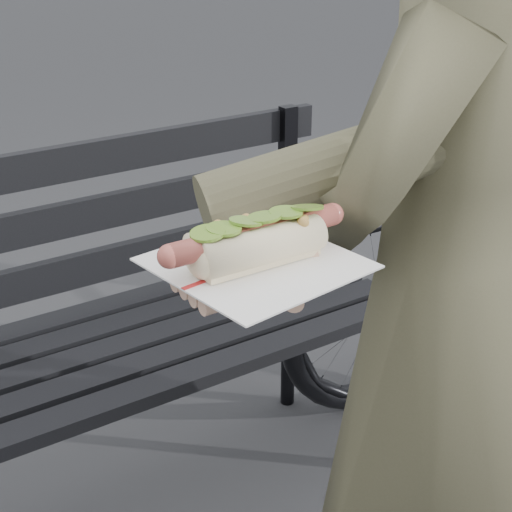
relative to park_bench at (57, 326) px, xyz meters
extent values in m
cylinder|color=black|center=(0.68, -0.24, -0.30)|extent=(0.04, 0.04, 0.45)
cylinder|color=black|center=(0.68, 0.10, -0.30)|extent=(0.04, 0.04, 0.45)
cube|color=black|center=(0.01, -0.25, -0.06)|extent=(1.50, 0.07, 0.03)
cube|color=black|center=(0.01, -0.16, -0.06)|extent=(1.50, 0.07, 0.03)
cube|color=black|center=(0.01, -0.07, -0.06)|extent=(1.50, 0.07, 0.03)
cube|color=black|center=(0.01, 0.02, -0.06)|extent=(1.50, 0.07, 0.03)
cube|color=black|center=(0.01, 0.11, -0.06)|extent=(1.50, 0.07, 0.03)
cube|color=black|center=(0.68, 0.12, 0.15)|extent=(0.04, 0.03, 0.42)
cube|color=black|center=(0.01, 0.14, 0.05)|extent=(1.50, 0.02, 0.08)
cube|color=black|center=(0.01, 0.14, 0.18)|extent=(1.50, 0.02, 0.08)
cube|color=black|center=(0.01, 0.14, 0.31)|extent=(1.50, 0.02, 0.08)
imported|color=brown|center=(0.37, -0.74, 0.28)|extent=(0.68, 0.54, 1.61)
cylinder|color=brown|center=(0.23, -0.74, 0.54)|extent=(0.51, 0.23, 0.19)
cylinder|color=#D8A384|center=(0.01, -0.82, 0.48)|extent=(0.09, 0.08, 0.07)
ellipsoid|color=#D8A384|center=(-0.03, -0.83, 0.47)|extent=(0.10, 0.11, 0.03)
cylinder|color=#D8A384|center=(-0.09, -0.86, 0.47)|extent=(0.06, 0.02, 0.02)
cylinder|color=#D8A384|center=(-0.09, -0.84, 0.47)|extent=(0.06, 0.02, 0.02)
cylinder|color=#D8A384|center=(-0.09, -0.82, 0.47)|extent=(0.06, 0.02, 0.02)
cylinder|color=#D8A384|center=(-0.09, -0.80, 0.47)|extent=(0.06, 0.02, 0.02)
cylinder|color=#D8A384|center=(-0.02, -0.89, 0.47)|extent=(0.04, 0.05, 0.02)
cube|color=white|center=(-0.03, -0.83, 0.49)|extent=(0.21, 0.21, 0.00)
cube|color=#B21E1E|center=(-0.03, -0.83, 0.49)|extent=(0.19, 0.03, 0.00)
cylinder|color=#B35145|center=(-0.03, -0.83, 0.52)|extent=(0.20, 0.02, 0.02)
sphere|color=#B35145|center=(-0.13, -0.83, 0.52)|extent=(0.02, 0.02, 0.02)
sphere|color=#B35145|center=(0.07, -0.83, 0.52)|extent=(0.03, 0.02, 0.02)
sphere|color=#9E6B2D|center=(-0.03, -0.81, 0.53)|extent=(0.01, 0.01, 0.01)
sphere|color=#9E6B2D|center=(-0.08, -0.83, 0.53)|extent=(0.01, 0.01, 0.01)
sphere|color=#9E6B2D|center=(-0.06, -0.82, 0.53)|extent=(0.01, 0.01, 0.01)
sphere|color=#9E6B2D|center=(-0.07, -0.82, 0.53)|extent=(0.01, 0.01, 0.01)
sphere|color=#9E6B2D|center=(-0.08, -0.83, 0.53)|extent=(0.01, 0.01, 0.01)
sphere|color=#9E6B2D|center=(-0.07, -0.82, 0.52)|extent=(0.01, 0.01, 0.01)
sphere|color=#9E6B2D|center=(0.02, -0.83, 0.53)|extent=(0.01, 0.01, 0.01)
sphere|color=#9E6B2D|center=(-0.06, -0.81, 0.53)|extent=(0.01, 0.01, 0.01)
sphere|color=#9E6B2D|center=(-0.04, -0.83, 0.53)|extent=(0.01, 0.01, 0.01)
sphere|color=#9E6B2D|center=(-0.02, -0.85, 0.53)|extent=(0.01, 0.01, 0.01)
sphere|color=#9E6B2D|center=(-0.04, -0.81, 0.53)|extent=(0.01, 0.01, 0.01)
sphere|color=#9E6B2D|center=(0.02, -0.82, 0.53)|extent=(0.01, 0.01, 0.01)
sphere|color=#9E6B2D|center=(-0.02, -0.83, 0.53)|extent=(0.01, 0.01, 0.01)
sphere|color=#9E6B2D|center=(-0.07, -0.81, 0.53)|extent=(0.01, 0.01, 0.01)
sphere|color=#9E6B2D|center=(0.01, -0.83, 0.53)|extent=(0.01, 0.01, 0.01)
sphere|color=#9E6B2D|center=(-0.01, -0.83, 0.53)|extent=(0.01, 0.01, 0.01)
sphere|color=#9E6B2D|center=(0.00, -0.82, 0.53)|extent=(0.01, 0.01, 0.01)
sphere|color=#9E6B2D|center=(0.01, -0.85, 0.53)|extent=(0.01, 0.01, 0.01)
sphere|color=#9E6B2D|center=(-0.06, -0.84, 0.53)|extent=(0.01, 0.01, 0.01)
sphere|color=#9E6B2D|center=(-0.01, -0.85, 0.53)|extent=(0.01, 0.01, 0.01)
sphere|color=#9E6B2D|center=(-0.03, -0.83, 0.53)|extent=(0.01, 0.01, 0.01)
sphere|color=#9E6B2D|center=(0.02, -0.85, 0.53)|extent=(0.01, 0.01, 0.01)
cylinder|color=olive|center=(-0.09, -0.83, 0.54)|extent=(0.04, 0.04, 0.01)
cylinder|color=olive|center=(-0.07, -0.83, 0.54)|extent=(0.04, 0.04, 0.00)
cylinder|color=olive|center=(-0.04, -0.83, 0.54)|extent=(0.04, 0.04, 0.01)
cylinder|color=olive|center=(-0.02, -0.83, 0.54)|extent=(0.04, 0.04, 0.01)
cylinder|color=olive|center=(0.00, -0.83, 0.54)|extent=(0.04, 0.04, 0.00)
cylinder|color=olive|center=(0.03, -0.83, 0.54)|extent=(0.04, 0.04, 0.01)
cube|color=brown|center=(0.83, -0.03, -0.52)|extent=(0.05, 0.07, 0.00)
cube|color=brown|center=(1.32, 0.80, -0.52)|extent=(0.07, 0.08, 0.00)
cube|color=brown|center=(0.34, 1.29, -0.52)|extent=(0.09, 0.07, 0.00)
cube|color=brown|center=(0.54, -0.31, -0.52)|extent=(0.05, 0.05, 0.00)
camera|label=1|loc=(-0.44, -1.45, 0.84)|focal=55.00mm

